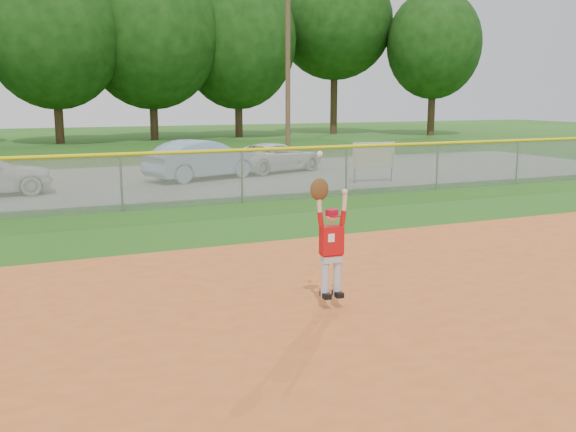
% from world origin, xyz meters
% --- Properties ---
extents(ground, '(120.00, 120.00, 0.00)m').
position_xyz_m(ground, '(0.00, 0.00, 0.00)').
color(ground, '#1F4F12').
rests_on(ground, ground).
extents(parking_strip, '(44.00, 10.00, 0.03)m').
position_xyz_m(parking_strip, '(0.00, 16.00, 0.01)').
color(parking_strip, slate).
rests_on(parking_strip, ground).
extents(car_blue, '(4.55, 2.79, 1.42)m').
position_xyz_m(car_blue, '(3.80, 15.45, 0.74)').
color(car_blue, '#7B9BB8').
rests_on(car_blue, parking_strip).
extents(car_white_b, '(4.48, 3.14, 1.14)m').
position_xyz_m(car_white_b, '(7.11, 16.65, 0.60)').
color(car_white_b, white).
rests_on(car_white_b, parking_strip).
extents(sponsor_sign, '(1.61, 0.15, 1.43)m').
position_xyz_m(sponsor_sign, '(8.93, 12.15, 0.94)').
color(sponsor_sign, gray).
rests_on(sponsor_sign, ground).
extents(outfield_fence, '(40.06, 0.10, 1.55)m').
position_xyz_m(outfield_fence, '(0.00, 10.00, 0.88)').
color(outfield_fence, gray).
rests_on(outfield_fence, ground).
extents(power_lines, '(19.40, 0.24, 9.00)m').
position_xyz_m(power_lines, '(1.00, 22.00, 4.68)').
color(power_lines, '#4C3823').
rests_on(power_lines, ground).
extents(tree_line, '(62.37, 13.00, 14.43)m').
position_xyz_m(tree_line, '(0.96, 37.90, 7.53)').
color(tree_line, '#422D1C').
rests_on(tree_line, ground).
extents(ballplayer, '(0.56, 0.25, 2.05)m').
position_xyz_m(ballplayer, '(1.32, 0.73, 1.04)').
color(ballplayer, silver).
rests_on(ballplayer, ground).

